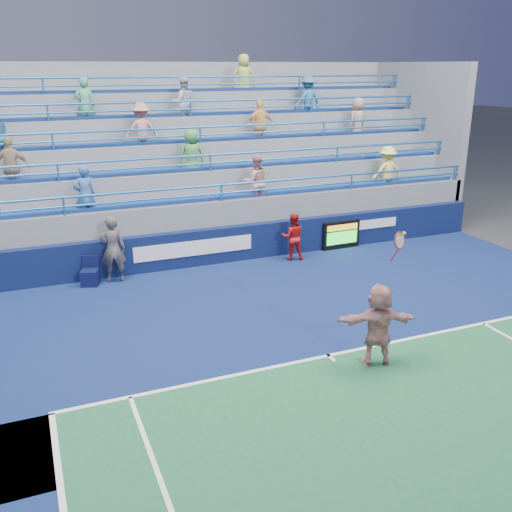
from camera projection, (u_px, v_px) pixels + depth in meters
name	position (u px, v px, depth m)	size (l,w,h in m)	color
ground	(329.00, 356.00, 11.81)	(120.00, 120.00, 0.00)	#333538
sponsor_wall	(225.00, 245.00, 17.33)	(18.00, 0.32, 1.10)	#0A183A
bleacher_stand	(189.00, 189.00, 20.32)	(18.00, 5.60, 6.13)	slate
serve_speed_board	(341.00, 235.00, 18.62)	(1.34, 0.19, 0.92)	black
judge_chair	(90.00, 276.00, 15.56)	(0.57, 0.58, 0.80)	#0B1038
tennis_player	(378.00, 325.00, 11.27)	(1.66, 0.95, 2.75)	silver
line_judge	(113.00, 249.00, 15.61)	(0.69, 0.45, 1.89)	#141638
ball_girl	(293.00, 237.00, 17.48)	(0.71, 0.56, 1.47)	#B41514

